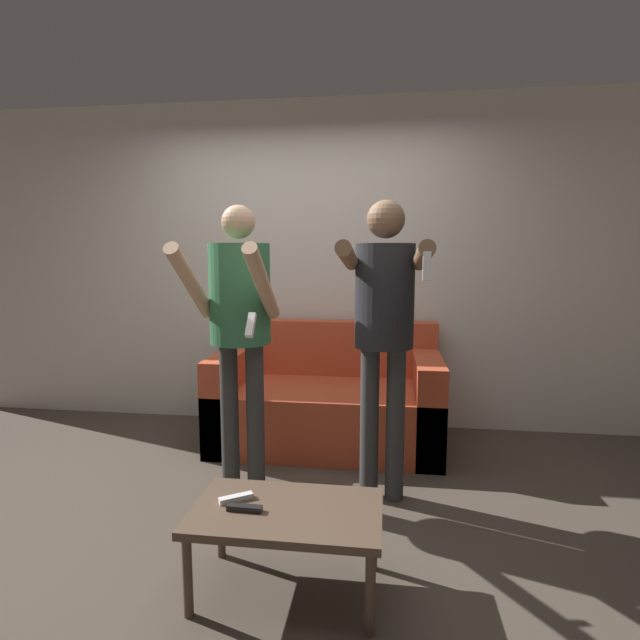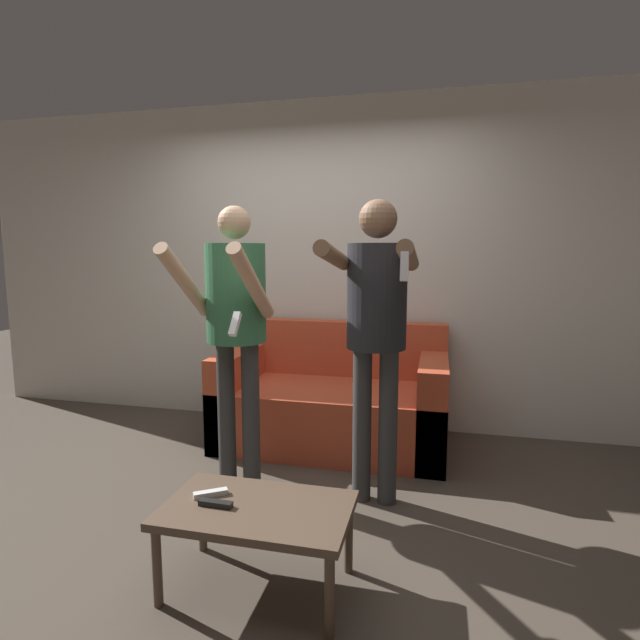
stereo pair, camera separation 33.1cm
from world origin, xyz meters
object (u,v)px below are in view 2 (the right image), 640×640
at_px(person_standing_right, 376,315).
at_px(coffee_table, 257,515).
at_px(couch, 333,403).
at_px(remote_near, 216,504).
at_px(remote_far, 211,493).
at_px(person_standing_left, 235,312).

bearing_deg(person_standing_right, coffee_table, -114.23).
relative_size(couch, remote_near, 11.24).
distance_m(coffee_table, remote_far, 0.24).
xyz_separation_m(coffee_table, remote_near, (-0.17, -0.04, 0.06)).
bearing_deg(person_standing_right, couch, 116.24).
xyz_separation_m(person_standing_left, remote_near, (0.28, -0.92, -0.71)).
height_order(couch, coffee_table, couch).
distance_m(person_standing_left, remote_near, 1.20).
xyz_separation_m(person_standing_right, remote_far, (-0.63, -0.84, -0.72)).
relative_size(coffee_table, remote_near, 5.38).
relative_size(couch, coffee_table, 2.09).
relative_size(remote_near, remote_far, 1.04).
bearing_deg(coffee_table, remote_near, -165.91).
height_order(person_standing_left, person_standing_right, person_standing_right).
bearing_deg(remote_far, person_standing_left, 104.81).
xyz_separation_m(couch, coffee_table, (0.03, -1.74, 0.03)).
relative_size(coffee_table, remote_far, 5.60).
bearing_deg(person_standing_right, person_standing_left, 179.81).
xyz_separation_m(couch, person_standing_left, (-0.43, -0.86, 0.80)).
distance_m(couch, remote_near, 1.79).
height_order(person_standing_left, remote_far, person_standing_left).
height_order(couch, remote_near, couch).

